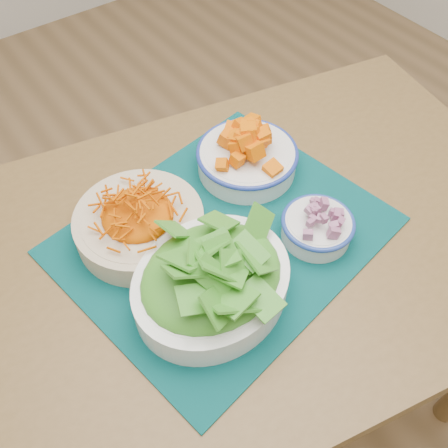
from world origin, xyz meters
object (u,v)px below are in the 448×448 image
placemat (224,235)px  table (253,266)px  lettuce_bowl (211,277)px  onion_bowl (318,224)px  squash_bowl (247,152)px  carrot_bowl (139,219)px

placemat → table: bearing=-39.1°
placemat → lettuce_bowl: lettuce_bowl is taller
placemat → onion_bowl: size_ratio=3.45×
squash_bowl → onion_bowl: (-0.00, -0.20, -0.01)m
carrot_bowl → lettuce_bowl: size_ratio=0.96×
placemat → onion_bowl: bearing=-46.5°
squash_bowl → lettuce_bowl: bearing=-139.0°
carrot_bowl → squash_bowl: (0.25, 0.02, 0.00)m
squash_bowl → lettuce_bowl: lettuce_bowl is taller
lettuce_bowl → onion_bowl: 0.22m
placemat → carrot_bowl: size_ratio=1.87×
lettuce_bowl → squash_bowl: bearing=32.1°
table → squash_bowl: 0.23m
placemat → lettuce_bowl: 0.14m
lettuce_bowl → onion_bowl: lettuce_bowl is taller
placemat → carrot_bowl: carrot_bowl is taller
carrot_bowl → squash_bowl: bearing=4.0°
squash_bowl → lettuce_bowl: (-0.22, -0.19, 0.01)m
table → placemat: size_ratio=2.31×
table → squash_bowl: bearing=69.9°
table → carrot_bowl: 0.26m
lettuce_bowl → onion_bowl: (0.22, -0.01, -0.02)m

